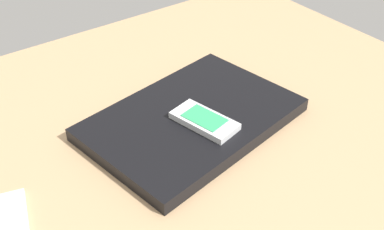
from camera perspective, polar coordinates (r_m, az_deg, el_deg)
name	(u,v)px	position (r cm, az deg, el deg)	size (l,w,h in cm)	color
desk_surface	(142,142)	(80.68, -5.95, -3.24)	(120.00, 80.00, 3.00)	tan
laptop_closed	(192,119)	(80.91, 0.00, -0.48)	(34.45, 23.23, 2.30)	black
cell_phone_on_laptop	(204,121)	(77.71, 1.48, -0.68)	(7.60, 11.81, 1.24)	silver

